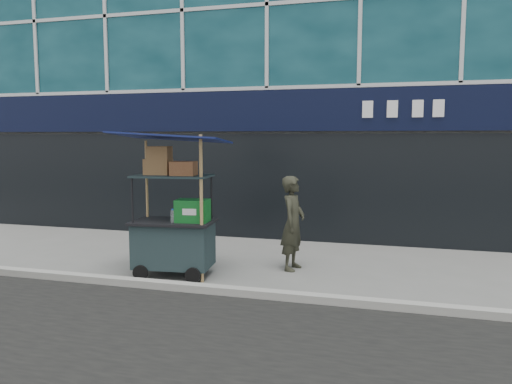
% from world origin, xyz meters
% --- Properties ---
extents(ground, '(80.00, 80.00, 0.00)m').
position_xyz_m(ground, '(0.00, 0.00, 0.00)').
color(ground, slate).
rests_on(ground, ground).
extents(curb, '(80.00, 0.18, 0.12)m').
position_xyz_m(curb, '(0.00, -0.20, 0.06)').
color(curb, '#97978F').
rests_on(curb, ground).
extents(building, '(16.00, 6.20, 12.00)m').
position_xyz_m(building, '(0.00, 6.95, 6.02)').
color(building, gray).
rests_on(building, ground).
extents(vendor_cart, '(1.92, 1.44, 2.42)m').
position_xyz_m(vendor_cart, '(-0.73, 0.55, 0.85)').
color(vendor_cart, '#19272B').
rests_on(vendor_cart, ground).
extents(vendor_man, '(0.47, 0.65, 1.65)m').
position_xyz_m(vendor_man, '(1.10, 1.47, 0.83)').
color(vendor_man, '#292A1F').
rests_on(vendor_man, ground).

